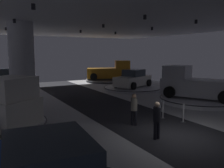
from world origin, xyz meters
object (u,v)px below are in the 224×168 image
display_car_far_right (133,79)px  column_left (22,66)px  visitor_walking_far (134,107)px  visitor_walking_near (157,118)px  pickup_truck_deep_right (111,72)px  display_platform_mid_right (199,100)px  display_platform_far_right (133,88)px  pickup_truck_mid_right (195,85)px  display_platform_deep_right (109,80)px

display_car_far_right → column_left: bearing=-163.1°
visitor_walking_far → visitor_walking_near: bearing=-96.9°
display_car_far_right → visitor_walking_near: (-6.78, -11.99, -0.09)m
visitor_walking_far → pickup_truck_deep_right: bearing=65.0°
visitor_walking_near → visitor_walking_far: (0.25, 2.08, 0.00)m
display_platform_mid_right → pickup_truck_deep_right: (0.41, 14.22, 1.04)m
column_left → pickup_truck_deep_right: column_left is taller
visitor_walking_near → visitor_walking_far: same height
visitor_walking_far → display_car_far_right: bearing=56.6°
display_platform_far_right → visitor_walking_near: (-6.75, -11.98, 0.77)m
column_left → pickup_truck_mid_right: size_ratio=0.97×
display_platform_deep_right → visitor_walking_far: (-7.47, -16.79, 0.75)m
display_platform_far_right → visitor_walking_far: visitor_walking_far is taller
pickup_truck_mid_right → display_platform_far_right: bearing=95.6°
display_platform_far_right → visitor_walking_far: bearing=-123.3°
display_car_far_right → visitor_walking_far: size_ratio=2.87×
pickup_truck_deep_right → visitor_walking_near: pickup_truck_deep_right is taller
column_left → display_platform_far_right: bearing=16.9°
column_left → visitor_walking_near: size_ratio=3.46×
visitor_walking_near → column_left: bearing=114.2°
column_left → visitor_walking_far: bearing=-57.9°
display_car_far_right → pickup_truck_mid_right: pickup_truck_mid_right is taller
pickup_truck_mid_right → display_car_far_right: bearing=95.4°
column_left → visitor_walking_near: column_left is taller
pickup_truck_mid_right → visitor_walking_near: bearing=-147.2°
display_car_far_right → pickup_truck_mid_right: (0.68, -7.19, 0.24)m
display_platform_far_right → display_platform_mid_right: size_ratio=1.00×
pickup_truck_mid_right → visitor_walking_near: (-7.46, -4.80, -0.34)m
visitor_walking_far → display_platform_far_right: bearing=56.7°
column_left → pickup_truck_mid_right: column_left is taller
visitor_walking_far → column_left: bearing=122.1°
display_platform_far_right → display_car_far_right: bearing=23.8°
visitor_walking_near → pickup_truck_mid_right: bearing=32.8°
display_platform_mid_right → visitor_walking_near: visitor_walking_near is taller
display_platform_far_right → pickup_truck_deep_right: size_ratio=1.00×
column_left → display_car_far_right: bearing=16.9°
display_platform_far_right → visitor_walking_far: 11.86m
display_car_far_right → display_platform_mid_right: 7.56m
display_car_far_right → display_platform_mid_right: size_ratio=0.80×
visitor_walking_far → display_platform_mid_right: bearing=18.3°
pickup_truck_deep_right → display_platform_deep_right: bearing=155.4°
column_left → display_car_far_right: size_ratio=1.20×
display_platform_deep_right → pickup_truck_deep_right: (0.29, -0.13, 1.06)m
display_car_far_right → visitor_walking_near: display_car_far_right is taller
column_left → display_platform_deep_right: (11.65, 10.13, -2.59)m
display_car_far_right → display_platform_mid_right: (0.83, -7.47, -0.83)m
pickup_truck_mid_right → visitor_walking_far: (-7.20, -2.72, -0.34)m
display_car_far_right → pickup_truck_deep_right: size_ratio=0.80×
column_left → display_platform_mid_right: (11.53, -4.22, -2.58)m
display_platform_deep_right → visitor_walking_near: (-7.73, -18.87, 0.75)m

